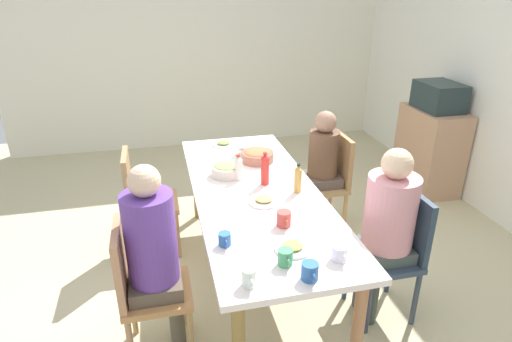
% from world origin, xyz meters
% --- Properties ---
extents(ground_plane, '(7.45, 7.45, 0.00)m').
position_xyz_m(ground_plane, '(0.00, 0.00, 0.00)').
color(ground_plane, '#BDB38B').
extents(wall_left, '(0.12, 5.10, 2.60)m').
position_xyz_m(wall_left, '(-3.16, 0.00, 1.30)').
color(wall_left, silver).
rests_on(wall_left, ground_plane).
extents(dining_table, '(2.27, 0.87, 0.76)m').
position_xyz_m(dining_table, '(0.00, 0.00, 0.68)').
color(dining_table, white).
rests_on(dining_table, ground_plane).
extents(chair_0, '(0.40, 0.40, 0.90)m').
position_xyz_m(chair_0, '(-0.57, 0.82, 0.51)').
color(chair_0, '#A47F50').
rests_on(chair_0, ground_plane).
extents(person_0, '(0.30, 0.30, 1.13)m').
position_xyz_m(person_0, '(-0.57, 0.72, 0.67)').
color(person_0, brown).
rests_on(person_0, ground_plane).
extents(chair_1, '(0.40, 0.40, 0.90)m').
position_xyz_m(chair_1, '(-0.57, -0.82, 0.51)').
color(chair_1, '#B57F52').
rests_on(chair_1, ground_plane).
extents(chair_2, '(0.40, 0.40, 0.90)m').
position_xyz_m(chair_2, '(0.57, -0.82, 0.51)').
color(chair_2, '#B27D49').
rests_on(chair_2, ground_plane).
extents(person_2, '(0.30, 0.30, 1.26)m').
position_xyz_m(person_2, '(0.57, -0.73, 0.74)').
color(person_2, brown).
rests_on(person_2, ground_plane).
extents(chair_3, '(0.40, 0.40, 0.90)m').
position_xyz_m(chair_3, '(0.57, 0.82, 0.51)').
color(chair_3, '#2E3D50').
rests_on(chair_3, ground_plane).
extents(person_3, '(0.32, 0.32, 1.22)m').
position_xyz_m(person_3, '(0.57, 0.73, 0.73)').
color(person_3, '#374338').
rests_on(person_3, ground_plane).
extents(plate_0, '(0.20, 0.20, 0.04)m').
position_xyz_m(plate_0, '(-0.95, -0.08, 0.77)').
color(plate_0, silver).
rests_on(plate_0, dining_table).
extents(plate_1, '(0.21, 0.21, 0.04)m').
position_xyz_m(plate_1, '(0.19, 0.01, 0.77)').
color(plate_1, white).
rests_on(plate_1, dining_table).
extents(plate_2, '(0.21, 0.21, 0.04)m').
position_xyz_m(plate_2, '(0.77, 0.03, 0.77)').
color(plate_2, silver).
rests_on(plate_2, dining_table).
extents(bowl_0, '(0.24, 0.24, 0.10)m').
position_xyz_m(bowl_0, '(-0.30, -0.16, 0.81)').
color(bowl_0, beige).
rests_on(bowl_0, dining_table).
extents(bowl_1, '(0.27, 0.27, 0.10)m').
position_xyz_m(bowl_1, '(-0.52, 0.14, 0.81)').
color(bowl_1, '#9C5D4A').
rests_on(bowl_1, dining_table).
extents(cup_0, '(0.12, 0.08, 0.09)m').
position_xyz_m(cup_0, '(0.89, -0.05, 0.80)').
color(cup_0, '#41935D').
rests_on(cup_0, dining_table).
extents(cup_1, '(0.11, 0.07, 0.08)m').
position_xyz_m(cup_1, '(0.64, -0.33, 0.79)').
color(cup_1, '#2F629E').
rests_on(cup_1, dining_table).
extents(cup_2, '(0.12, 0.09, 0.09)m').
position_xyz_m(cup_2, '(1.04, 0.03, 0.80)').
color(cup_2, '#2D62A4').
rests_on(cup_2, dining_table).
extents(cup_3, '(0.12, 0.09, 0.08)m').
position_xyz_m(cup_3, '(-0.68, 0.01, 0.80)').
color(cup_3, white).
rests_on(cup_3, dining_table).
extents(cup_4, '(0.12, 0.09, 0.08)m').
position_xyz_m(cup_4, '(0.91, 0.24, 0.80)').
color(cup_4, white).
rests_on(cup_4, dining_table).
extents(cup_5, '(0.12, 0.09, 0.10)m').
position_xyz_m(cup_5, '(0.51, 0.05, 0.80)').
color(cup_5, '#C3453D').
rests_on(cup_5, dining_table).
extents(cup_6, '(0.11, 0.07, 0.09)m').
position_xyz_m(cup_6, '(1.01, -0.27, 0.80)').
color(cup_6, white).
rests_on(cup_6, dining_table).
extents(bottle_0, '(0.06, 0.06, 0.20)m').
position_xyz_m(bottle_0, '(-0.21, -0.09, 0.85)').
color(bottle_0, silver).
rests_on(bottle_0, dining_table).
extents(bottle_1, '(0.06, 0.06, 0.25)m').
position_xyz_m(bottle_1, '(-0.08, 0.09, 0.87)').
color(bottle_1, red).
rests_on(bottle_1, dining_table).
extents(bottle_2, '(0.05, 0.05, 0.22)m').
position_xyz_m(bottle_2, '(0.10, 0.28, 0.86)').
color(bottle_2, '#C59243').
rests_on(bottle_2, dining_table).
extents(side_cabinet, '(0.70, 0.44, 0.90)m').
position_xyz_m(side_cabinet, '(-1.10, 2.19, 0.45)').
color(side_cabinet, tan).
rests_on(side_cabinet, ground_plane).
extents(microwave, '(0.48, 0.36, 0.28)m').
position_xyz_m(microwave, '(-1.10, 2.19, 1.04)').
color(microwave, '#203031').
rests_on(microwave, side_cabinet).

